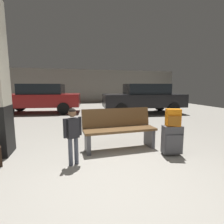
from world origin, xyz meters
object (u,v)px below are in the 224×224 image
Objects in this scene: parked_car_far at (41,98)px; child at (73,130)px; backpack_bright at (173,118)px; parked_car_near at (144,98)px; suitcase at (172,140)px; bench at (119,129)px.

child is at bearing -77.76° from parked_car_far.
backpack_bright is 5.68m from parked_car_near.
backpack_bright is 0.08× the size of parked_car_far.
parked_car_near reaches higher than suitcase.
parked_car_near is (2.72, 4.73, 0.36)m from bench.
child reaches higher than backpack_bright.
parked_car_near is (3.74, 5.35, 0.18)m from child.
parked_car_far reaches higher than child.
child is at bearing -124.93° from parked_car_near.
parked_car_near is at bearing 55.07° from child.
bench is 1.60× the size of child.
parked_car_far reaches higher than backpack_bright.
bench is 2.68× the size of suitcase.
child is (-1.94, 0.03, 0.30)m from suitcase.
bench is at bearing -67.89° from parked_car_far.
child is 6.90m from parked_car_far.
child is at bearing -148.58° from bench.
parked_car_far is at bearing 116.68° from suitcase.
parked_car_far is (-3.41, 6.78, 0.48)m from suitcase.
parked_car_far is at bearing 116.67° from backpack_bright.
parked_car_near is at bearing 60.13° from bench.
parked_car_near is (1.79, 5.39, 0.48)m from suitcase.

